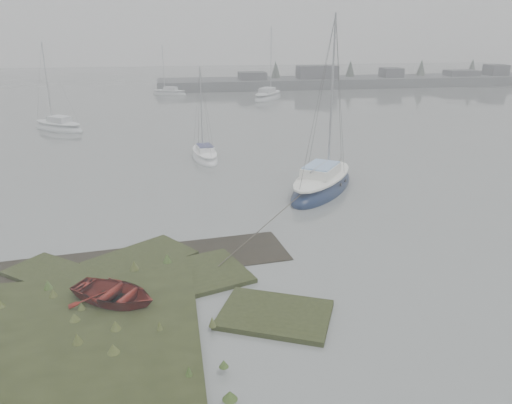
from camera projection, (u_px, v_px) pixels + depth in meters
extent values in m
plane|color=slate|center=(199.00, 132.00, 44.45)|extent=(160.00, 160.00, 0.00)
cube|color=#4C4F51|center=(352.00, 82.00, 78.18)|extent=(60.00, 8.00, 1.60)
cube|color=#424247|center=(252.00, 80.00, 74.40)|extent=(4.00, 3.00, 2.20)
cube|color=#424247|center=(317.00, 76.00, 75.88)|extent=(6.00, 3.00, 3.00)
cube|color=#424247|center=(391.00, 76.00, 77.90)|extent=(3.00, 3.00, 2.50)
cube|color=#424247|center=(461.00, 77.00, 79.93)|extent=(5.00, 3.00, 2.00)
cube|color=#424247|center=(495.00, 73.00, 80.76)|extent=(3.00, 3.00, 2.80)
cone|color=#384238|center=(276.00, 72.00, 76.64)|extent=(2.00, 2.00, 3.50)
cone|color=#384238|center=(350.00, 71.00, 78.58)|extent=(2.00, 2.00, 3.50)
cone|color=#384238|center=(421.00, 70.00, 80.52)|extent=(2.00, 2.00, 3.50)
cone|color=#384238|center=(472.00, 69.00, 81.97)|extent=(2.00, 2.00, 3.50)
ellipsoid|color=#0C1836|center=(322.00, 188.00, 28.64)|extent=(6.33, 7.33, 1.79)
ellipsoid|color=white|center=(322.00, 176.00, 28.40)|extent=(5.38, 6.29, 0.50)
cube|color=white|center=(321.00, 170.00, 27.99)|extent=(2.77, 2.96, 0.53)
cube|color=#92B6E5|center=(321.00, 165.00, 27.89)|extent=(2.56, 2.73, 0.08)
cylinder|color=#939399|center=(332.00, 93.00, 27.67)|extent=(0.12, 0.12, 8.40)
cylinder|color=#939399|center=(320.00, 166.00, 27.71)|extent=(1.84, 2.41, 0.09)
ellipsoid|color=silver|center=(205.00, 158.00, 35.44)|extent=(2.19, 4.99, 1.17)
ellipsoid|color=white|center=(204.00, 151.00, 35.28)|extent=(1.80, 4.33, 0.33)
cube|color=white|center=(205.00, 148.00, 35.00)|extent=(1.24, 1.77, 0.34)
cube|color=#1A1D4F|center=(205.00, 145.00, 34.94)|extent=(1.15, 1.63, 0.06)
cylinder|color=#939399|center=(201.00, 108.00, 34.84)|extent=(0.08, 0.08, 5.51)
cylinder|color=#939399|center=(205.00, 146.00, 34.81)|extent=(0.31, 1.92, 0.06)
ellipsoid|color=silver|center=(59.00, 129.00, 45.26)|extent=(5.75, 5.20, 1.42)
ellipsoid|color=silver|center=(58.00, 123.00, 45.07)|extent=(4.92, 4.42, 0.40)
cube|color=silver|center=(59.00, 119.00, 44.83)|extent=(2.35, 2.24, 0.42)
cube|color=silver|center=(59.00, 117.00, 44.76)|extent=(2.17, 2.07, 0.07)
cylinder|color=#939399|center=(47.00, 81.00, 44.20)|extent=(0.09, 0.09, 6.69)
cylinder|color=#939399|center=(60.00, 117.00, 44.68)|extent=(1.86, 1.54, 0.08)
ellipsoid|color=#B1B6BB|center=(268.00, 98.00, 64.36)|extent=(5.75, 6.91, 1.66)
ellipsoid|color=silver|center=(268.00, 93.00, 64.14)|extent=(4.88, 5.93, 0.47)
cube|color=silver|center=(267.00, 90.00, 63.75)|extent=(2.54, 2.77, 0.49)
cube|color=silver|center=(267.00, 88.00, 63.66)|extent=(2.35, 2.55, 0.08)
cylinder|color=#939399|center=(271.00, 58.00, 63.47)|extent=(0.11, 0.11, 7.83)
cylinder|color=#939399|center=(266.00, 88.00, 63.49)|extent=(1.63, 2.30, 0.09)
ellipsoid|color=#ACB1B5|center=(169.00, 94.00, 68.52)|extent=(5.26, 3.63, 1.22)
ellipsoid|color=silver|center=(169.00, 91.00, 68.36)|extent=(4.53, 3.05, 0.34)
cube|color=silver|center=(170.00, 88.00, 68.21)|extent=(2.02, 1.71, 0.36)
cube|color=#AEB2BA|center=(170.00, 87.00, 68.14)|extent=(1.86, 1.58, 0.06)
cylinder|color=#939399|center=(163.00, 67.00, 67.48)|extent=(0.08, 0.08, 5.75)
cylinder|color=#939399|center=(171.00, 87.00, 68.10)|extent=(1.85, 0.91, 0.06)
imported|color=maroon|center=(114.00, 293.00, 16.58)|extent=(3.73, 3.46, 0.63)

